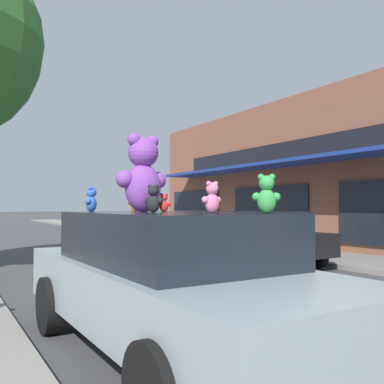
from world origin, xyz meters
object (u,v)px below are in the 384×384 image
Objects in this scene: plush_art_car at (169,279)px; teddy_bear_giant at (143,175)px; teddy_bear_black at (153,199)px; parked_car_far_center at (258,236)px; teddy_bear_green at (266,194)px; teddy_bear_white at (146,204)px; teddy_bear_red at (164,203)px; teddy_bear_pink at (212,198)px; teddy_bear_blue at (91,200)px; teddy_bear_orange at (135,201)px.

plush_art_car is 5.34× the size of teddy_bear_giant.
teddy_bear_black is (-0.00, -0.29, -0.29)m from teddy_bear_giant.
plush_art_car is at bearing -136.84° from parked_car_far_center.
teddy_bear_white is (-0.39, 1.85, -0.08)m from teddy_bear_green.
teddy_bear_giant reaches higher than teddy_bear_white.
plush_art_car is 0.94m from teddy_bear_red.
teddy_bear_green is 1.75× the size of teddy_bear_white.
parked_car_far_center is at bearing -148.91° from teddy_bear_giant.
teddy_bear_pink is 7.95m from parked_car_far_center.
parked_car_far_center is (5.29, 4.23, -0.85)m from teddy_bear_white.
teddy_bear_green is at bearing 147.31° from teddy_bear_red.
teddy_bear_pink reaches higher than teddy_bear_red.
teddy_bear_white is 0.69× the size of teddy_bear_black.
teddy_bear_green is at bearing 164.62° from teddy_bear_white.
teddy_bear_black is 0.08× the size of parked_car_far_center.
teddy_bear_green is 1.19× the size of teddy_bear_blue.
teddy_bear_blue is (-0.40, 0.65, -0.28)m from teddy_bear_giant.
teddy_bear_green is (0.44, -0.27, 0.03)m from teddy_bear_pink.
teddy_bear_giant is 2.92× the size of teddy_bear_black.
plush_art_car is 1.23m from teddy_bear_giant.
teddy_bear_green is (0.62, -1.43, -0.25)m from teddy_bear_giant.
teddy_bear_black is (-0.24, -0.71, 0.05)m from teddy_bear_white.
teddy_bear_white reaches higher than parked_car_far_center.
teddy_bear_orange is at bearing -49.21° from teddy_bear_green.
teddy_bear_green reaches higher than teddy_bear_blue.
teddy_bear_giant is (-0.13, 0.41, 1.15)m from plush_art_car.
teddy_bear_red is at bearing 85.29° from teddy_bear_blue.
teddy_bear_pink is 1.77m from teddy_bear_orange.
teddy_bear_blue is 1.12× the size of teddy_bear_orange.
teddy_bear_black reaches higher than teddy_bear_pink.
teddy_bear_blue is (-1.03, 2.08, -0.03)m from teddy_bear_green.
teddy_bear_black is 7.47m from parked_car_far_center.
parked_car_far_center is at bearing 42.35° from plush_art_car.
teddy_bear_blue is at bearing 0.54° from teddy_bear_orange.
teddy_bear_pink is (0.06, -0.75, 0.86)m from plush_art_car.
teddy_bear_orange reaches higher than plush_art_car.
teddy_bear_green is 0.09× the size of parked_car_far_center.
teddy_bear_pink is 0.51m from teddy_bear_green.
plush_art_car is at bearing -169.09° from teddy_bear_black.
teddy_bear_white is at bearing -50.05° from teddy_bear_green.
teddy_bear_red is at bearing -138.53° from parked_car_far_center.
teddy_bear_black is 1.11× the size of teddy_bear_orange.
teddy_bear_red is at bearing 69.22° from plush_art_car.
teddy_bear_red is (0.05, -0.40, 0.01)m from teddy_bear_white.
teddy_bear_black reaches higher than teddy_bear_orange.
plush_art_car is at bearing -35.94° from teddy_bear_green.
teddy_bear_orange is (0.17, 0.61, -0.30)m from teddy_bear_giant.
teddy_bear_orange is at bearing -142.96° from parked_car_far_center.
teddy_bear_orange is (0.17, 0.90, -0.01)m from teddy_bear_black.
teddy_bear_orange is 6.77m from parked_car_far_center.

